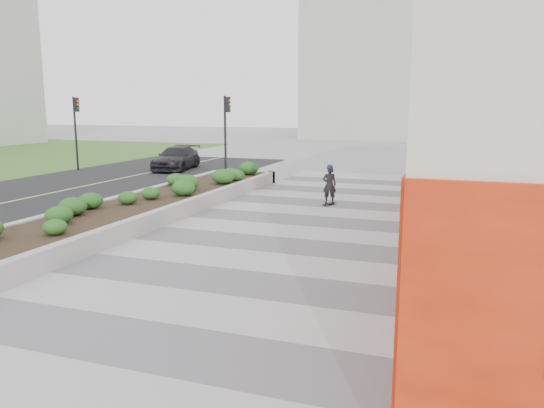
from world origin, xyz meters
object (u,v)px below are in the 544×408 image
Objects in this scene: planter at (144,204)px; traffic_signal_far at (76,122)px; skateboarder at (329,185)px; traffic_signal_near at (226,124)px; car_dark at (176,158)px.

traffic_signal_far reaches higher than planter.
planter is 11.61× the size of skateboarder.
traffic_signal_near reaches higher than skateboarder.
traffic_signal_near reaches higher than car_dark.
car_dark is (5.13, 2.30, -2.10)m from traffic_signal_far.
car_dark is at bearing 115.26° from planter.
traffic_signal_far reaches higher than car_dark.
skateboarder reaches higher than planter.
skateboarder is at bearing 37.30° from planter.
planter is 6.78m from skateboarder.
traffic_signal_near is 0.92× the size of car_dark.
skateboarder reaches higher than car_dark.
traffic_signal_near is at bearing 99.35° from planter.
traffic_signal_far is 0.92× the size of car_dark.
planter is 3.94× the size of car_dark.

